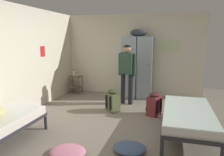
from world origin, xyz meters
TOP-DOWN VIEW (x-y plane):
  - ground_plane at (0.00, 0.00)m, footprint 8.26×8.26m
  - room_backdrop at (-1.16, 1.19)m, footprint 4.34×5.22m
  - locker_bank at (0.23, 2.30)m, footprint 0.90×0.55m
  - shelf_unit at (-1.81, 2.23)m, footprint 0.38×0.30m
  - bed_right at (1.56, -0.04)m, footprint 0.90×1.90m
  - person_traveler at (0.06, 1.53)m, footprint 0.51×0.27m
  - water_bottle at (-1.89, 2.25)m, footprint 0.07×0.07m
  - lotion_bottle at (-1.74, 2.19)m, footprint 0.05×0.05m
  - backpack_olive at (-0.13, 0.82)m, footprint 0.41×0.42m
  - backpack_maroon at (0.86, 0.81)m, footprint 0.40×0.39m
  - clothes_pile_pink at (-0.27, -1.33)m, footprint 0.57×0.50m
  - clothes_pile_denim at (0.63, -0.95)m, footprint 0.53×0.48m

SIDE VIEW (x-z plane):
  - ground_plane at x=0.00m, z-range 0.00..0.00m
  - clothes_pile_pink at x=-0.27m, z-range 0.00..0.10m
  - clothes_pile_denim at x=0.63m, z-range 0.00..0.11m
  - backpack_olive at x=-0.13m, z-range -0.02..0.53m
  - backpack_maroon at x=0.86m, z-range -0.02..0.53m
  - shelf_unit at x=-1.81m, z-range 0.06..0.63m
  - bed_right at x=1.56m, z-range 0.14..0.63m
  - lotion_bottle at x=-1.74m, z-range 0.56..0.71m
  - water_bottle at x=-1.89m, z-range 0.56..0.77m
  - locker_bank at x=0.23m, z-range -0.07..2.00m
  - person_traveler at x=0.06m, z-range 0.17..1.80m
  - room_backdrop at x=-1.16m, z-range 0.00..2.54m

